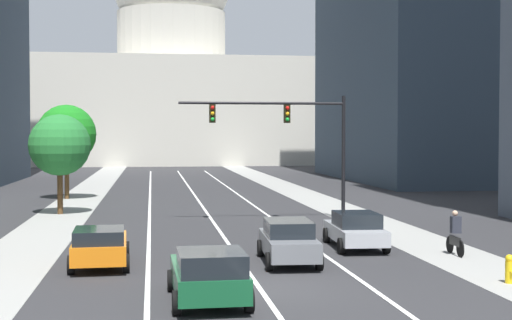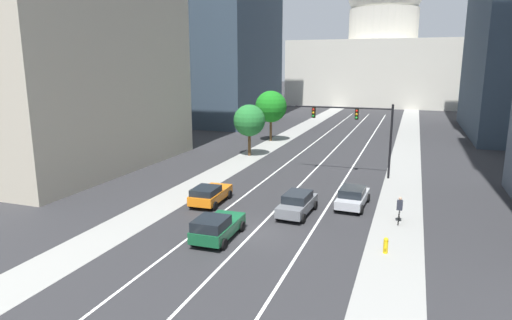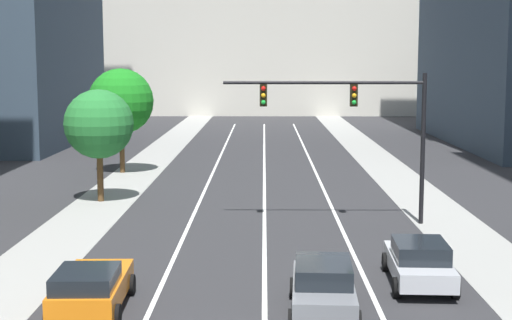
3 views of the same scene
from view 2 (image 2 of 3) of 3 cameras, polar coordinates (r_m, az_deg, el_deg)
ground_plane at (r=64.98m, az=11.81°, el=3.08°), size 400.00×400.00×0.00m
sidewalk_left at (r=61.82m, az=3.57°, el=2.87°), size 3.14×130.00×0.01m
sidewalk_right at (r=59.46m, az=18.98°, el=1.85°), size 3.14×130.00×0.01m
lane_stripe_left at (r=51.06m, az=5.71°, el=0.84°), size 0.16×90.00×0.01m
lane_stripe_center at (r=50.38m, az=9.38°, el=0.58°), size 0.16×90.00×0.01m
lane_stripe_right at (r=49.92m, az=13.14°, el=0.31°), size 0.16×90.00×0.01m
office_tower_near_left at (r=50.28m, az=-27.02°, el=17.89°), size 22.08×24.23×32.14m
capitol_building at (r=118.97m, az=15.98°, el=13.77°), size 43.57×25.11×39.45m
car_green at (r=26.06m, az=-5.13°, el=-8.61°), size 2.16×4.32×1.56m
car_silver at (r=32.52m, az=12.39°, el=-4.65°), size 2.16×4.51×1.47m
car_gray at (r=30.28m, az=5.37°, el=-5.59°), size 2.11×4.46×1.54m
car_orange at (r=32.59m, az=-6.01°, el=-4.40°), size 2.14×4.31×1.43m
traffic_signal_mast at (r=40.87m, az=13.19°, el=4.65°), size 8.86×0.39×6.66m
fire_hydrant at (r=25.32m, az=16.44°, el=-10.54°), size 0.26×0.35×0.91m
cyclist at (r=30.14m, az=18.07°, el=-6.16°), size 0.37×1.70×1.72m
street_tree_mid_left at (r=58.77m, az=1.94°, el=6.92°), size 4.18×4.18×6.71m
street_tree_near_left at (r=49.06m, az=-0.87°, el=5.13°), size 3.54×3.54×5.76m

